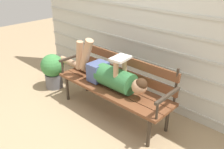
{
  "coord_description": "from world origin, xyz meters",
  "views": [
    {
      "loc": [
        1.92,
        -1.84,
        1.93
      ],
      "look_at": [
        0.0,
        0.18,
        0.61
      ],
      "focal_mm": 38.06,
      "sensor_mm": 36.0,
      "label": 1
    }
  ],
  "objects": [
    {
      "name": "house_siding",
      "position": [
        0.0,
        0.84,
        1.12
      ],
      "size": [
        4.49,
        0.08,
        2.24
      ],
      "color": "beige",
      "rests_on": "ground"
    },
    {
      "name": "potted_plant",
      "position": [
        -1.25,
        0.07,
        0.32
      ],
      "size": [
        0.38,
        0.38,
        0.58
      ],
      "color": "slate",
      "rests_on": "ground"
    },
    {
      "name": "ground_plane",
      "position": [
        0.0,
        0.0,
        0.0
      ],
      "size": [
        12.0,
        12.0,
        0.0
      ],
      "primitive_type": "plane",
      "color": "tan"
    },
    {
      "name": "park_bench",
      "position": [
        0.0,
        0.25,
        0.47
      ],
      "size": [
        1.72,
        0.51,
        0.86
      ],
      "color": "brown",
      "rests_on": "ground"
    },
    {
      "name": "reclining_person",
      "position": [
        -0.08,
        0.17,
        0.59
      ],
      "size": [
        1.74,
        0.28,
        0.6
      ],
      "color": "#33703D"
    }
  ]
}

